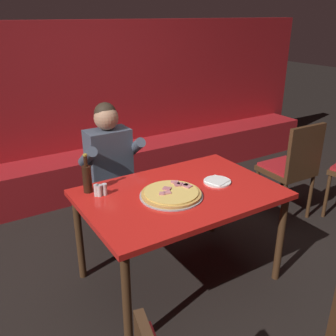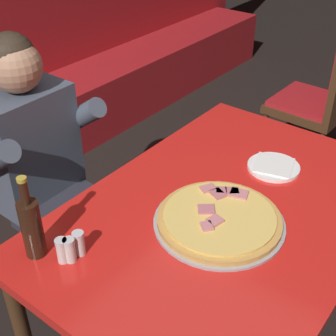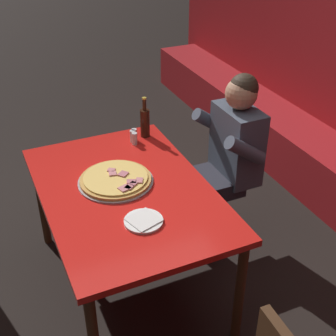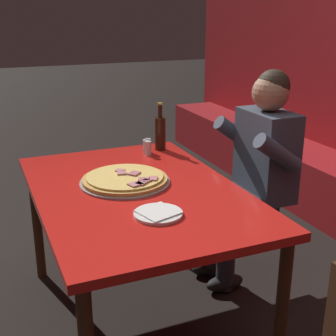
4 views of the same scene
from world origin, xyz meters
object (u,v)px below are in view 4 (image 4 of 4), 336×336
Objects in this scene: plate_white_paper at (158,214)px; diner_seated_blue_shirt at (253,168)px; main_dining_table at (137,203)px; shaker_parmesan at (148,146)px; shaker_oregano at (148,149)px; shaker_black_pepper at (146,147)px; beer_bottle at (160,132)px; pizza at (125,180)px.

plate_white_paper is 0.16× the size of diner_seated_blue_shirt.
main_dining_table is 0.61m from shaker_parmesan.
shaker_black_pepper is (-0.04, 0.00, 0.00)m from shaker_oregano.
shaker_black_pepper reaches higher than main_dining_table.
shaker_black_pepper is at bearing -122.23° from diner_seated_blue_shirt.
plate_white_paper is 0.89m from shaker_black_pepper.
shaker_parmesan reaches higher than main_dining_table.
beer_bottle is (-0.90, 0.37, 0.10)m from plate_white_paper.
pizza is at bearing -34.42° from shaker_oregano.
shaker_black_pepper is 0.65m from diner_seated_blue_shirt.
shaker_oregano is at bearing -119.22° from diner_seated_blue_shirt.
shaker_oregano is at bearing -52.98° from beer_bottle.
shaker_parmesan is at bearing 162.37° from plate_white_paper.
main_dining_table is 0.59m from shaker_black_pepper.
shaker_oregano is (-0.39, 0.27, 0.02)m from pizza.
shaker_oregano and shaker_parmesan have the same top height.
diner_seated_blue_shirt reaches higher than beer_bottle.
diner_seated_blue_shirt is at bearing 48.13° from beer_bottle.
diner_seated_blue_shirt reaches higher than shaker_parmesan.
shaker_parmesan is at bearing -72.55° from beer_bottle.
shaker_oregano is 1.00× the size of shaker_parmesan.
pizza is 0.48m from shaker_oregano.
shaker_oregano is (-0.49, 0.24, 0.11)m from main_dining_table.
pizza is 1.55× the size of beer_bottle.
shaker_oregano is at bearing 162.38° from plate_white_paper.
pizza is 0.53m from shaker_parmesan.
plate_white_paper is 2.44× the size of shaker_parmesan.
pizza is at bearing -32.67° from shaker_parmesan.
main_dining_table is 16.55× the size of shaker_oregano.
beer_bottle reaches higher than pizza.
shaker_black_pepper is (-0.52, 0.24, 0.11)m from main_dining_table.
shaker_oregano is 0.07× the size of diner_seated_blue_shirt.
shaker_black_pepper is at bearing -47.47° from shaker_parmesan.
shaker_parmesan is (-0.05, 0.02, 0.00)m from shaker_oregano.
shaker_black_pepper is at bearing 148.00° from pizza.
plate_white_paper is 2.44× the size of shaker_oregano.
shaker_parmesan is (-0.45, 0.29, 0.02)m from pizza.
beer_bottle is 3.40× the size of shaker_oregano.
plate_white_paper is at bearing -57.33° from diner_seated_blue_shirt.
beer_bottle is at bearing -131.87° from diner_seated_blue_shirt.
plate_white_paper is at bearing 1.41° from pizza.
plate_white_paper is 0.86m from shaker_oregano.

